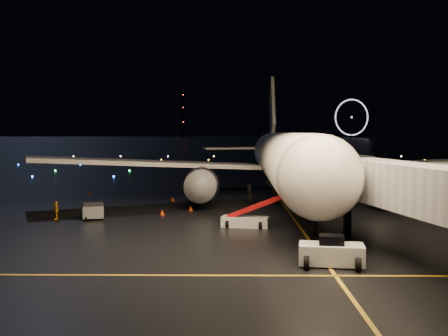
# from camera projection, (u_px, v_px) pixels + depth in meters

# --- Properties ---
(ground) EXTENTS (2000.00, 2000.00, 0.00)m
(ground) POSITION_uv_depth(u_px,v_px,m) (221.00, 146.00, 342.76)
(ground) COLOR black
(ground) RESTS_ON ground
(lane_centre) EXTENTS (0.25, 80.00, 0.02)m
(lane_centre) POSITION_uv_depth(u_px,v_px,m) (290.00, 214.00, 58.24)
(lane_centre) COLOR gold
(lane_centre) RESTS_ON ground
(lane_cross) EXTENTS (60.00, 0.25, 0.02)m
(lane_cross) POSITION_uv_depth(u_px,v_px,m) (51.00, 275.00, 33.49)
(lane_cross) COLOR gold
(lane_cross) RESTS_ON ground
(airliner) EXTENTS (62.48, 59.43, 17.50)m
(airliner) POSITION_uv_depth(u_px,v_px,m) (285.00, 130.00, 68.42)
(airliner) COLOR white
(airliner) RESTS_ON ground
(pushback_tug) EXTENTS (4.37, 2.72, 1.96)m
(pushback_tug) POSITION_uv_depth(u_px,v_px,m) (331.00, 250.00, 35.88)
(pushback_tug) COLOR silver
(pushback_tug) RESTS_ON ground
(belt_loader) EXTENTS (6.40, 2.92, 3.00)m
(belt_loader) POSITION_uv_depth(u_px,v_px,m) (245.00, 210.00, 50.36)
(belt_loader) COLOR silver
(belt_loader) RESTS_ON ground
(crew_c) EXTENTS (0.67, 1.12, 1.79)m
(crew_c) POSITION_uv_depth(u_px,v_px,m) (56.00, 210.00, 54.70)
(crew_c) COLOR orange
(crew_c) RESTS_ON ground
(safety_cone_0) EXTENTS (0.65, 0.65, 0.56)m
(safety_cone_0) POSITION_uv_depth(u_px,v_px,m) (162.00, 212.00, 57.64)
(safety_cone_0) COLOR #F23400
(safety_cone_0) RESTS_ON ground
(safety_cone_1) EXTENTS (0.47, 0.47, 0.50)m
(safety_cone_1) POSITION_uv_depth(u_px,v_px,m) (173.00, 199.00, 69.45)
(safety_cone_1) COLOR #F23400
(safety_cone_1) RESTS_ON ground
(safety_cone_2) EXTENTS (0.64, 0.64, 0.55)m
(safety_cone_2) POSITION_uv_depth(u_px,v_px,m) (191.00, 208.00, 60.74)
(safety_cone_2) COLOR #F23400
(safety_cone_2) RESTS_ON ground
(safety_cone_3) EXTENTS (0.49, 0.49, 0.49)m
(safety_cone_3) POSITION_uv_depth(u_px,v_px,m) (89.00, 193.00, 76.04)
(safety_cone_3) COLOR #F23400
(safety_cone_3) RESTS_ON ground
(ferris_wheel) EXTENTS (49.33, 16.80, 52.00)m
(ferris_wheel) POSITION_uv_depth(u_px,v_px,m) (352.00, 119.00, 758.25)
(ferris_wheel) COLOR black
(ferris_wheel) RESTS_ON ground
(radio_mast) EXTENTS (1.80, 1.80, 64.00)m
(radio_mast) POSITION_uv_depth(u_px,v_px,m) (183.00, 115.00, 780.42)
(radio_mast) COLOR black
(radio_mast) RESTS_ON ground
(taxiway_lights) EXTENTS (164.00, 92.00, 0.36)m
(taxiway_lights) POSITION_uv_depth(u_px,v_px,m) (209.00, 163.00, 149.17)
(taxiway_lights) COLOR black
(taxiway_lights) RESTS_ON ground
(baggage_cart_0) EXTENTS (2.30, 1.92, 1.67)m
(baggage_cart_0) POSITION_uv_depth(u_px,v_px,m) (93.00, 211.00, 54.42)
(baggage_cart_0) COLOR slate
(baggage_cart_0) RESTS_ON ground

